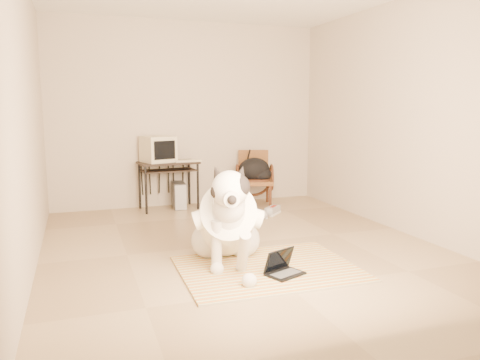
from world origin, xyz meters
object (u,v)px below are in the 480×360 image
computer_desk (168,169)px  crt_monitor (158,149)px  pc_tower (179,195)px  rattan_chair (254,178)px  dog (227,223)px  laptop (283,268)px  backpack (256,170)px

computer_desk → crt_monitor: bearing=166.0°
pc_tower → rattan_chair: size_ratio=0.51×
dog → crt_monitor: size_ratio=2.79×
dog → laptop: dog is taller
dog → computer_desk: bearing=91.4°
computer_desk → rattan_chair: (1.28, -0.09, -0.18)m
computer_desk → crt_monitor: size_ratio=1.71×
laptop → backpack: backpack is taller
crt_monitor → rattan_chair: size_ratio=0.63×
laptop → rattan_chair: 3.07m
computer_desk → rattan_chair: bearing=-4.2°
crt_monitor → rattan_chair: (1.41, -0.13, -0.46)m
rattan_chair → backpack: rattan_chair is taller
backpack → computer_desk: bearing=172.2°
rattan_chair → backpack: size_ratio=1.70×
computer_desk → backpack: backpack is taller
dog → laptop: bearing=-52.2°
pc_tower → rattan_chair: bearing=-6.8°
laptop → backpack: 3.01m
dog → pc_tower: dog is taller
dog → pc_tower: bearing=88.0°
pc_tower → backpack: 1.19m
crt_monitor → rattan_chair: 1.49m
computer_desk → backpack: 1.29m
dog → crt_monitor: (-0.19, 2.60, 0.47)m
laptop → computer_desk: size_ratio=0.43×
crt_monitor → rattan_chair: crt_monitor is taller
laptop → computer_desk: 3.10m
crt_monitor → dog: bearing=-85.7°
laptop → crt_monitor: (-0.55, 3.06, 0.80)m
pc_tower → rattan_chair: 1.15m
laptop → rattan_chair: rattan_chair is taller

